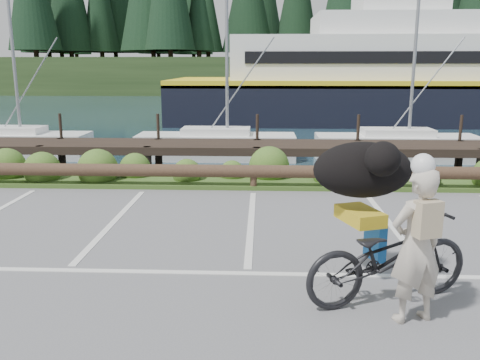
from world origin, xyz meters
The scene contains 7 objects.
ground centered at (0.00, 0.00, 0.00)m, with size 72.00×72.00×0.00m, color #5B5B5E.
harbor_backdrop centered at (0.39, 78.47, 0.00)m, with size 170.00×160.00×30.00m.
vegetation_strip centered at (0.00, 5.30, 0.05)m, with size 34.00×1.60×0.10m, color #3D5B21.
log_rail centered at (0.00, 4.60, 0.00)m, with size 32.00×0.30×0.60m, color #443021, non-canonical shape.
bicycle centered at (1.77, -1.17, 0.58)m, with size 0.78×2.22×1.17m, color black.
cyclist centered at (1.95, -1.65, 0.91)m, with size 0.66×0.43×1.82m, color #BEB2A1.
dog centered at (1.53, -0.50, 1.54)m, with size 1.30×0.64×0.75m, color black.
Camera 1 is at (0.19, -7.15, 2.90)m, focal length 38.00 mm.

